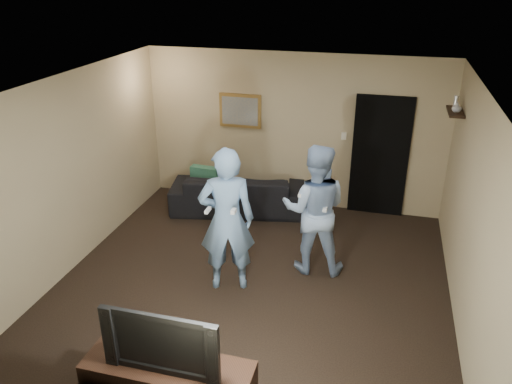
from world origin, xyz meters
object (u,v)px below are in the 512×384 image
(wii_player_right, at_px, (314,210))
(sofa, at_px, (238,192))
(wii_player_left, at_px, (227,220))
(television, at_px, (165,337))

(wii_player_right, bearing_deg, sofa, 135.29)
(sofa, relative_size, wii_player_left, 1.17)
(wii_player_left, height_order, wii_player_right, wii_player_left)
(sofa, bearing_deg, wii_player_right, 124.23)
(sofa, relative_size, television, 2.06)
(television, height_order, wii_player_left, wii_player_left)
(television, height_order, wii_player_right, wii_player_right)
(television, relative_size, wii_player_left, 0.57)
(sofa, height_order, television, television)
(wii_player_right, bearing_deg, wii_player_left, -145.36)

